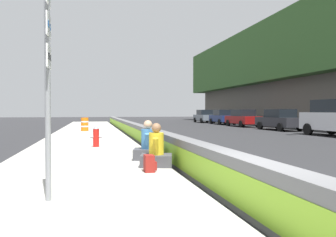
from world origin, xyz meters
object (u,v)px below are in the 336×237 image
object	(u,v)px
fire_hydrant	(96,136)
backpack	(150,164)
parked_car_fourth	(279,120)
parked_car_midline	(243,118)
route_sign_post	(48,70)
seated_person_foreground	(156,153)
parked_car_farther	(204,116)
parked_car_far	(222,117)
construction_barrel	(85,124)
seated_person_middle	(148,147)

from	to	relation	value
fire_hydrant	backpack	xyz separation A→B (m)	(-5.77, -1.17, -0.25)
parked_car_fourth	parked_car_midline	bearing A→B (deg)	1.64
fire_hydrant	parked_car_midline	bearing A→B (deg)	-40.93
route_sign_post	backpack	world-z (taller)	route_sign_post
parked_car_midline	parked_car_fourth	bearing A→B (deg)	-178.36
seated_person_foreground	parked_car_farther	world-z (taller)	parked_car_farther
seated_person_foreground	backpack	bearing A→B (deg)	157.72
fire_hydrant	parked_car_fourth	bearing A→B (deg)	-54.71
seated_person_foreground	backpack	distance (m)	0.83
parked_car_far	construction_barrel	bearing A→B (deg)	126.96
route_sign_post	parked_car_far	distance (m)	33.77
route_sign_post	parked_car_midline	bearing A→B (deg)	-31.92
seated_person_foreground	parked_car_farther	size ratio (longest dim) A/B	0.25
seated_person_foreground	route_sign_post	bearing A→B (deg)	140.74
backpack	parked_car_far	world-z (taller)	parked_car_far
parked_car_far	parked_car_farther	xyz separation A→B (m)	(5.81, 0.16, 0.00)
route_sign_post	seated_person_foreground	xyz separation A→B (m)	(2.82, -2.30, -1.74)
route_sign_post	parked_car_far	xyz separation A→B (m)	(30.02, -15.40, -1.37)
parked_car_far	parked_car_midline	bearing A→B (deg)	178.18
parked_car_midline	parked_car_far	size ratio (longest dim) A/B	1.00
seated_person_foreground	parked_car_farther	bearing A→B (deg)	-21.40
parked_car_farther	fire_hydrant	bearing A→B (deg)	152.75
route_sign_post	fire_hydrant	size ratio (longest dim) A/B	4.09
fire_hydrant	seated_person_middle	world-z (taller)	seated_person_middle
seated_person_foreground	parked_car_fourth	world-z (taller)	parked_car_fourth
seated_person_middle	construction_barrel	distance (m)	14.63
construction_barrel	parked_car_fourth	size ratio (longest dim) A/B	0.21
route_sign_post	seated_person_middle	distance (m)	4.97
parked_car_fourth	parked_car_far	size ratio (longest dim) A/B	1.00
seated_person_foreground	seated_person_middle	bearing A→B (deg)	0.60
backpack	parked_car_midline	xyz separation A→B (m)	(22.38, -13.23, 0.53)
fire_hydrant	seated_person_foreground	bearing A→B (deg)	-163.55
backpack	route_sign_post	bearing A→B (deg)	135.99
fire_hydrant	construction_barrel	xyz separation A→B (m)	(10.70, 0.68, 0.03)
fire_hydrant	parked_car_far	bearing A→B (deg)	-33.32
construction_barrel	parked_car_midline	distance (m)	16.20
fire_hydrant	backpack	size ratio (longest dim) A/B	2.20
route_sign_post	parked_car_fourth	distance (m)	23.85
backpack	parked_car_midline	bearing A→B (deg)	-30.59
fire_hydrant	parked_car_farther	size ratio (longest dim) A/B	0.19
construction_barrel	parked_car_farther	size ratio (longest dim) A/B	0.21
seated_person_middle	construction_barrel	bearing A→B (deg)	8.45
route_sign_post	seated_person_foreground	bearing A→B (deg)	-39.26
seated_person_middle	backpack	distance (m)	2.02
parked_car_farther	parked_car_far	bearing A→B (deg)	-178.38
backpack	parked_car_farther	distance (m)	36.27
route_sign_post	backpack	distance (m)	3.44
seated_person_middle	parked_car_far	world-z (taller)	parked_car_far
parked_car_midline	parked_car_far	xyz separation A→B (m)	(5.57, -0.18, 0.00)
construction_barrel	parked_car_midline	size ratio (longest dim) A/B	0.21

